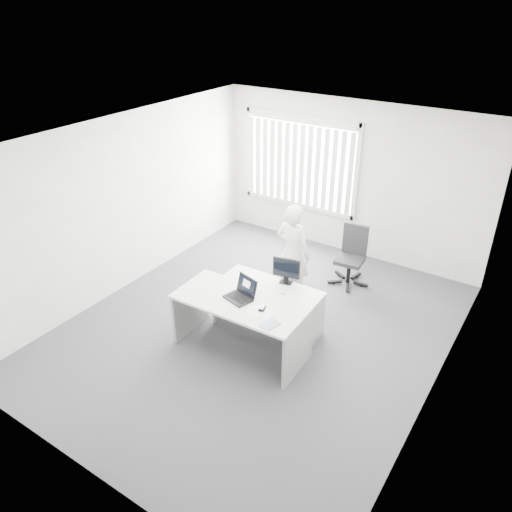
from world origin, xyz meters
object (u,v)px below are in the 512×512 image
Objects in this scene: desk_near at (241,315)px; monitor at (286,271)px; laptop at (238,290)px; person at (293,254)px; desk_far at (268,300)px; office_chair at (350,265)px.

monitor reaches higher than desk_near.
person is at bearing 106.51° from laptop.
desk_far is 0.93× the size of person.
office_chair is at bearing 66.44° from monitor.
laptop is at bearing 95.21° from person.
monitor is (0.22, 0.88, -0.07)m from laptop.
desk_near is at bearing -113.19° from monitor.
laptop reaches higher than desk_far.
person is at bearing 96.07° from desk_far.
desk_near reaches higher than desk_far.
laptop is 0.91m from monitor.
desk_near is 1.79× the size of office_chair.
desk_far is 4.23× the size of laptop.
office_chair is 2.80× the size of laptop.
office_chair is 0.62× the size of person.
desk_far is at bearing -109.27° from office_chair.
laptop reaches higher than desk_near.
desk_near is at bearing 8.53° from laptop.
monitor is (0.24, -0.62, 0.07)m from person.
person is (-0.07, 1.50, 0.23)m from desk_near.
person reaches higher than laptop.
laptop is at bearing -107.92° from office_chair.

